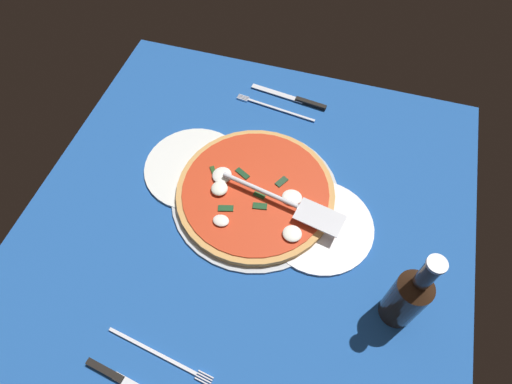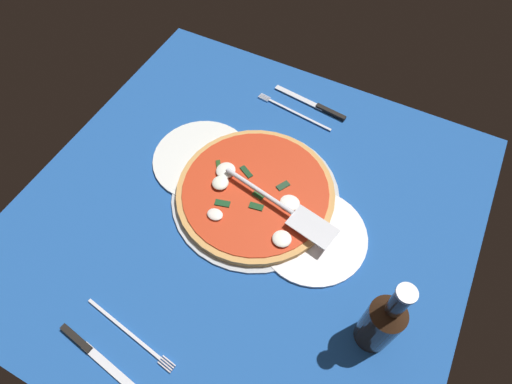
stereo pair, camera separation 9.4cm
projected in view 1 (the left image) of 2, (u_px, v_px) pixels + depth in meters
ground_plane at (249, 217)px, 93.15cm from camera, size 94.42×94.42×0.80cm
checker_pattern at (249, 216)px, 92.77cm from camera, size 94.42×94.42×0.10cm
pizza_pan at (256, 195)px, 95.09cm from camera, size 37.16×37.16×0.85cm
dinner_plate_left at (195, 168)px, 99.14cm from camera, size 23.04×23.04×1.00cm
dinner_plate_right at (320, 226)px, 90.85cm from camera, size 22.72×22.72×1.00cm
pizza at (256, 192)px, 93.89cm from camera, size 34.75×34.75×3.22cm
pizza_server at (288, 203)px, 89.41cm from camera, size 27.67×8.54×1.00cm
place_setting_near at (142, 369)px, 75.58cm from camera, size 24.05×16.95×1.40cm
place_setting_far at (286, 104)px, 110.26cm from camera, size 23.02×13.45×1.40cm
beer_bottle at (408, 296)px, 73.91cm from camera, size 6.32×6.32×23.13cm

